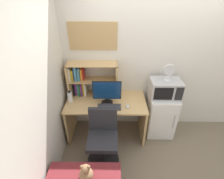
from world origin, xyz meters
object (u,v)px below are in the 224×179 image
Objects in this scene: teddy_bear at (86,173)px; wall_corkboard at (93,36)px; water_bottle at (70,97)px; mini_fridge at (160,114)px; desk_chair at (103,141)px; keyboard at (109,107)px; computer_mouse at (128,107)px; hutch_bookshelf at (85,79)px; desk_fan at (169,72)px; monitor at (107,92)px; microwave at (165,88)px.

teddy_bear is 0.34× the size of wall_corkboard.
mini_fridge is (1.58, 0.10, -0.44)m from water_bottle.
desk_chair is at bearing -43.66° from water_bottle.
mini_fridge is at bearing 15.57° from keyboard.
teddy_bear is (-0.25, -0.99, -0.21)m from keyboard.
water_bottle reaches higher than computer_mouse.
desk_chair reaches higher than keyboard.
hutch_bookshelf reaches higher than computer_mouse.
desk_fan is 1.11× the size of teddy_bear.
monitor is 1.63× the size of desk_fan.
hutch_bookshelf is 3.31× the size of teddy_bear.
desk_chair is (0.34, -0.77, -0.64)m from hutch_bookshelf.
desk_chair is at bearing -134.77° from computer_mouse.
wall_corkboard is at bearing 137.83° from computer_mouse.
microwave is (0.92, 0.26, 0.20)m from keyboard.
desk_chair is at bearing 75.52° from teddy_bear.
water_bottle reaches higher than mini_fridge.
monitor is 5.00× the size of computer_mouse.
desk_fan is at bearing 46.56° from teddy_bear.
keyboard is 1.09m from desk_fan.
hutch_bookshelf is at bearing 137.08° from keyboard.
wall_corkboard reaches higher than desk_fan.
computer_mouse is 0.65m from desk_chair.
desk_fan is 1.86m from teddy_bear.
microwave is 1.44m from wall_corkboard.
monitor is 0.56× the size of mini_fridge.
desk_chair is (0.57, -0.54, -0.43)m from water_bottle.
wall_corkboard is at bearing 100.90° from desk_chair.
microwave is (0.00, 0.00, 0.55)m from mini_fridge.
wall_corkboard reaches higher than computer_mouse.
hutch_bookshelf is 2.24× the size of keyboard.
teddy_bear is at bearing -89.52° from wall_corkboard.
wall_corkboard is at bearing 40.79° from water_bottle.
water_bottle is 1.26m from teddy_bear.
monitor reaches higher than water_bottle.
microwave is (0.96, 0.14, -0.01)m from monitor.
microwave is 1.76m from teddy_bear.
monitor is at bearing 79.41° from teddy_bear.
keyboard is (0.43, -0.40, -0.29)m from hutch_bookshelf.
microwave is (1.35, -0.14, -0.09)m from hutch_bookshelf.
monitor is 1.12m from mini_fridge.
hutch_bookshelf is at bearing -147.12° from wall_corkboard.
desk_fan reaches higher than microwave.
wall_corkboard reaches higher than monitor.
teddy_bear is (0.18, -1.38, -0.50)m from hutch_bookshelf.
water_bottle is 1.64m from mini_fridge.
mini_fridge is 1.09× the size of wall_corkboard.
wall_corkboard is at bearing 90.48° from teddy_bear.
teddy_bear is (-0.54, -0.99, -0.22)m from computer_mouse.
monitor is 0.93× the size of microwave.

